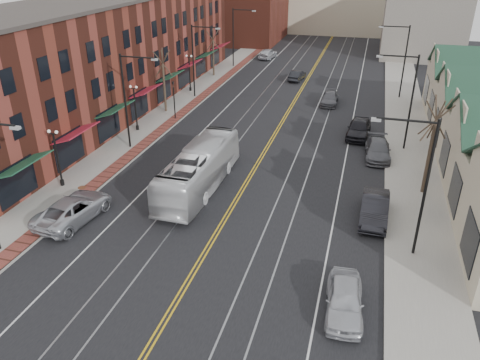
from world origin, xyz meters
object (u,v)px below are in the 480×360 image
Objects in this scene: parked_car_b at (375,209)px; transit_bus at (199,169)px; parked_car_c at (378,150)px; parked_car_d at (359,128)px; parked_suv at (73,209)px; parked_car_a at (344,300)px.

transit_bus is at bearing 176.33° from parked_car_b.
parked_car_d is (-1.76, 4.42, 0.13)m from parked_car_c.
parked_suv is 1.17× the size of parked_car_c.
parked_suv is (-6.28, -6.28, -0.76)m from transit_bus.
parked_car_b is (12.26, -1.07, -0.76)m from transit_bus.
parked_suv is 26.10m from parked_car_d.
parked_car_a is at bearing 138.18° from transit_bus.
parked_car_b is 10.30m from parked_car_c.
parked_suv is 24.22m from parked_car_c.
parked_car_b is at bearing -93.32° from parked_car_c.
parked_car_d is (-0.50, 23.93, 0.09)m from parked_car_a.
parked_car_d is at bearing -126.63° from transit_bus.
parked_car_b is (1.20, 9.21, 0.05)m from parked_car_a.
parked_car_a is at bearing -85.29° from parked_car_d.
parked_car_b reaches higher than parked_car_c.
transit_bus is 12.33m from parked_car_b.
parked_suv is at bearing -126.66° from parked_car_d.
parked_car_b is at bearing -79.91° from parked_car_d.
parked_car_a reaches higher than parked_car_c.
parked_car_b is (18.54, 5.22, 0.01)m from parked_suv.
parked_car_a is at bearing 173.90° from parked_suv.
parked_car_a is 19.55m from parked_car_c.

